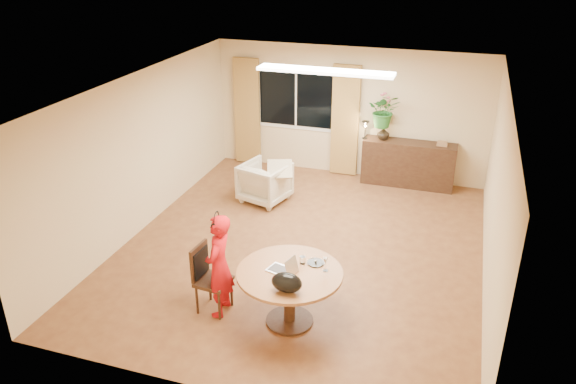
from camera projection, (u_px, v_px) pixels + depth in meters
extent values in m
plane|color=brown|center=(302.00, 248.00, 8.93)|extent=(6.50, 6.50, 0.00)
plane|color=white|center=(304.00, 87.00, 7.84)|extent=(6.50, 6.50, 0.00)
plane|color=beige|center=(349.00, 112.00, 11.19)|extent=(5.50, 0.00, 5.50)
plane|color=beige|center=(141.00, 152.00, 9.15)|extent=(0.00, 6.50, 6.50)
plane|color=beige|center=(497.00, 197.00, 7.62)|extent=(0.00, 6.50, 6.50)
cube|color=white|center=(296.00, 98.00, 11.40)|extent=(1.70, 0.02, 1.30)
cube|color=black|center=(296.00, 98.00, 11.39)|extent=(1.55, 0.01, 1.15)
cube|color=white|center=(296.00, 99.00, 11.39)|extent=(0.04, 0.01, 1.15)
cube|color=olive|center=(247.00, 112.00, 11.77)|extent=(0.55, 0.08, 2.25)
cube|color=olive|center=(345.00, 121.00, 11.19)|extent=(0.55, 0.08, 2.25)
cube|color=white|center=(325.00, 71.00, 8.89)|extent=(2.20, 0.35, 0.05)
cylinder|color=brown|center=(290.00, 273.00, 6.93)|extent=(1.33, 1.33, 0.04)
cylinder|color=black|center=(290.00, 298.00, 7.09)|extent=(0.14, 0.14, 0.71)
cylinder|color=black|center=(290.00, 320.00, 7.23)|extent=(0.61, 0.61, 0.03)
imported|color=red|center=(219.00, 266.00, 7.14)|extent=(0.54, 0.38, 1.41)
imported|color=beige|center=(265.00, 182.00, 10.37)|extent=(0.97, 0.99, 0.74)
cube|color=black|center=(408.00, 164.00, 10.99)|extent=(1.79, 0.44, 0.89)
imported|color=black|center=(383.00, 133.00, 10.90)|extent=(0.26, 0.26, 0.25)
imported|color=#326325|center=(384.00, 111.00, 10.71)|extent=(0.67, 0.60, 0.66)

